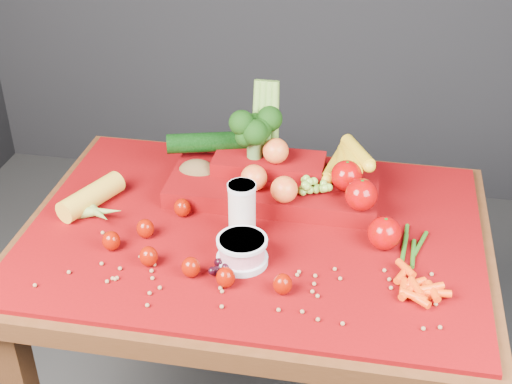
% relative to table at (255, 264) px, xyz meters
% --- Properties ---
extents(table, '(1.10, 0.80, 0.75)m').
position_rel_table_xyz_m(table, '(0.00, 0.00, 0.00)').
color(table, '#3A1F0D').
rests_on(table, ground).
extents(red_cloth, '(1.05, 0.75, 0.01)m').
position_rel_table_xyz_m(red_cloth, '(0.00, 0.00, 0.10)').
color(red_cloth, '#680305').
rests_on(red_cloth, table).
extents(milk_glass, '(0.07, 0.07, 0.14)m').
position_rel_table_xyz_m(milk_glass, '(-0.02, -0.04, 0.18)').
color(milk_glass, beige).
rests_on(milk_glass, red_cloth).
extents(yogurt_bowl, '(0.11, 0.11, 0.06)m').
position_rel_table_xyz_m(yogurt_bowl, '(-0.00, -0.13, 0.14)').
color(yogurt_bowl, silver).
rests_on(yogurt_bowl, red_cloth).
extents(strawberry_scatter, '(0.44, 0.28, 0.05)m').
position_rel_table_xyz_m(strawberry_scatter, '(-0.13, -0.15, 0.13)').
color(strawberry_scatter, '#800A00').
rests_on(strawberry_scatter, red_cloth).
extents(dark_grape_cluster, '(0.06, 0.05, 0.03)m').
position_rel_table_xyz_m(dark_grape_cluster, '(-0.04, -0.18, 0.12)').
color(dark_grape_cluster, black).
rests_on(dark_grape_cluster, red_cloth).
extents(soybean_scatter, '(0.84, 0.24, 0.01)m').
position_rel_table_xyz_m(soybean_scatter, '(0.00, -0.20, 0.11)').
color(soybean_scatter, '#94673F').
rests_on(soybean_scatter, red_cloth).
extents(corn_ear, '(0.24, 0.26, 0.06)m').
position_rel_table_xyz_m(corn_ear, '(-0.39, -0.01, 0.13)').
color(corn_ear, gold).
rests_on(corn_ear, red_cloth).
extents(potato, '(0.10, 0.07, 0.07)m').
position_rel_table_xyz_m(potato, '(-0.18, 0.17, 0.14)').
color(potato, '#533D1E').
rests_on(potato, red_cloth).
extents(baby_carrot_pile, '(0.18, 0.18, 0.03)m').
position_rel_table_xyz_m(baby_carrot_pile, '(0.38, -0.17, 0.12)').
color(baby_carrot_pile, '#F13D08').
rests_on(baby_carrot_pile, red_cloth).
extents(green_bean_pile, '(0.14, 0.12, 0.01)m').
position_rel_table_xyz_m(green_bean_pile, '(0.36, -0.01, 0.11)').
color(green_bean_pile, '#215613').
rests_on(green_bean_pile, red_cloth).
extents(produce_mound, '(0.61, 0.36, 0.27)m').
position_rel_table_xyz_m(produce_mound, '(0.04, 0.16, 0.16)').
color(produce_mound, '#680305').
rests_on(produce_mound, red_cloth).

